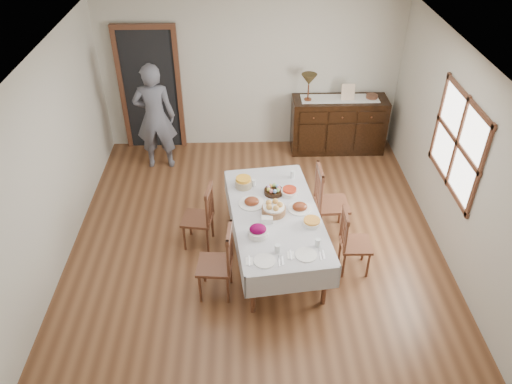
{
  "coord_description": "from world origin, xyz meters",
  "views": [
    {
      "loc": [
        -0.14,
        -4.94,
        4.56
      ],
      "look_at": [
        0.0,
        0.1,
        0.95
      ],
      "focal_mm": 35.0,
      "sensor_mm": 36.0,
      "label": 1
    }
  ],
  "objects_px": {
    "dining_table": "(275,218)",
    "chair_right_far": "(328,201)",
    "chair_left_near": "(219,262)",
    "chair_left_far": "(201,216)",
    "table_lamp": "(309,80)",
    "chair_right_near": "(352,241)",
    "person": "(155,114)",
    "sideboard": "(338,125)"
  },
  "relations": [
    {
      "from": "person",
      "to": "table_lamp",
      "type": "xyz_separation_m",
      "value": [
        2.49,
        0.42,
        0.36
      ]
    },
    {
      "from": "sideboard",
      "to": "person",
      "type": "bearing_deg",
      "value": -171.73
    },
    {
      "from": "dining_table",
      "to": "chair_left_far",
      "type": "height_order",
      "value": "chair_left_far"
    },
    {
      "from": "chair_right_far",
      "to": "table_lamp",
      "type": "xyz_separation_m",
      "value": [
        -0.05,
        2.24,
        0.78
      ]
    },
    {
      "from": "chair_left_far",
      "to": "person",
      "type": "xyz_separation_m",
      "value": [
        -0.83,
        2.03,
        0.48
      ]
    },
    {
      "from": "table_lamp",
      "to": "sideboard",
      "type": "bearing_deg",
      "value": 2.93
    },
    {
      "from": "chair_right_near",
      "to": "chair_right_far",
      "type": "bearing_deg",
      "value": 15.97
    },
    {
      "from": "chair_right_near",
      "to": "person",
      "type": "distance_m",
      "value": 3.8
    },
    {
      "from": "chair_left_far",
      "to": "table_lamp",
      "type": "bearing_deg",
      "value": 154.96
    },
    {
      "from": "person",
      "to": "chair_right_far",
      "type": "bearing_deg",
      "value": 141.59
    },
    {
      "from": "dining_table",
      "to": "sideboard",
      "type": "relative_size",
      "value": 1.39
    },
    {
      "from": "sideboard",
      "to": "person",
      "type": "relative_size",
      "value": 0.84
    },
    {
      "from": "chair_left_near",
      "to": "person",
      "type": "bearing_deg",
      "value": -154.43
    },
    {
      "from": "chair_right_near",
      "to": "sideboard",
      "type": "distance_m",
      "value": 3.03
    },
    {
      "from": "dining_table",
      "to": "chair_right_near",
      "type": "height_order",
      "value": "chair_right_near"
    },
    {
      "from": "chair_left_far",
      "to": "table_lamp",
      "type": "relative_size",
      "value": 2.04
    },
    {
      "from": "chair_left_near",
      "to": "chair_left_far",
      "type": "bearing_deg",
      "value": -158.4
    },
    {
      "from": "chair_left_far",
      "to": "sideboard",
      "type": "xyz_separation_m",
      "value": [
        2.22,
        2.48,
        0.01
      ]
    },
    {
      "from": "chair_left_far",
      "to": "sideboard",
      "type": "height_order",
      "value": "sideboard"
    },
    {
      "from": "person",
      "to": "table_lamp",
      "type": "height_order",
      "value": "person"
    },
    {
      "from": "dining_table",
      "to": "chair_left_near",
      "type": "distance_m",
      "value": 0.94
    },
    {
      "from": "chair_left_far",
      "to": "chair_right_far",
      "type": "height_order",
      "value": "chair_right_far"
    },
    {
      "from": "chair_left_near",
      "to": "table_lamp",
      "type": "xyz_separation_m",
      "value": [
        1.39,
        3.35,
        0.82
      ]
    },
    {
      "from": "chair_left_near",
      "to": "chair_left_far",
      "type": "distance_m",
      "value": 0.94
    },
    {
      "from": "sideboard",
      "to": "person",
      "type": "xyz_separation_m",
      "value": [
        -3.05,
        -0.44,
        0.47
      ]
    },
    {
      "from": "chair_left_far",
      "to": "person",
      "type": "distance_m",
      "value": 2.25
    },
    {
      "from": "chair_right_near",
      "to": "table_lamp",
      "type": "height_order",
      "value": "table_lamp"
    },
    {
      "from": "dining_table",
      "to": "chair_left_far",
      "type": "distance_m",
      "value": 1.02
    },
    {
      "from": "person",
      "to": "chair_left_near",
      "type": "bearing_deg",
      "value": 107.86
    },
    {
      "from": "chair_right_near",
      "to": "chair_right_far",
      "type": "height_order",
      "value": "chair_right_far"
    },
    {
      "from": "dining_table",
      "to": "chair_right_far",
      "type": "relative_size",
      "value": 2.1
    },
    {
      "from": "chair_left_near",
      "to": "chair_right_far",
      "type": "relative_size",
      "value": 0.93
    },
    {
      "from": "chair_left_far",
      "to": "chair_right_far",
      "type": "distance_m",
      "value": 1.73
    },
    {
      "from": "chair_right_far",
      "to": "chair_right_near",
      "type": "bearing_deg",
      "value": -167.36
    },
    {
      "from": "dining_table",
      "to": "chair_right_far",
      "type": "distance_m",
      "value": 0.9
    },
    {
      "from": "dining_table",
      "to": "chair_left_far",
      "type": "xyz_separation_m",
      "value": [
        -0.97,
        0.29,
        -0.16
      ]
    },
    {
      "from": "chair_right_far",
      "to": "dining_table",
      "type": "bearing_deg",
      "value": 120.81
    },
    {
      "from": "chair_right_near",
      "to": "table_lamp",
      "type": "xyz_separation_m",
      "value": [
        -0.25,
        2.99,
        0.86
      ]
    },
    {
      "from": "chair_right_near",
      "to": "table_lamp",
      "type": "bearing_deg",
      "value": 5.75
    },
    {
      "from": "dining_table",
      "to": "chair_right_near",
      "type": "xyz_separation_m",
      "value": [
        0.95,
        -0.25,
        -0.18
      ]
    },
    {
      "from": "sideboard",
      "to": "chair_right_near",
      "type": "bearing_deg",
      "value": -95.84
    },
    {
      "from": "dining_table",
      "to": "sideboard",
      "type": "xyz_separation_m",
      "value": [
        1.26,
        2.76,
        -0.16
      ]
    }
  ]
}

